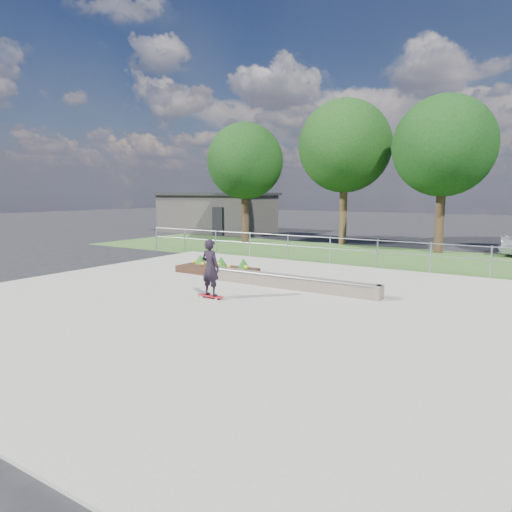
% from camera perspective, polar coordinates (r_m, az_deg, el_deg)
% --- Properties ---
extents(ground, '(120.00, 120.00, 0.00)m').
position_cam_1_polar(ground, '(12.89, -4.38, -5.56)').
color(ground, black).
rests_on(ground, ground).
extents(grass_verge, '(30.00, 8.00, 0.02)m').
position_cam_1_polar(grass_verge, '(22.51, 12.78, 0.09)').
color(grass_verge, '#305421').
rests_on(grass_verge, ground).
extents(concrete_slab, '(15.00, 15.00, 0.06)m').
position_cam_1_polar(concrete_slab, '(12.89, -4.38, -5.43)').
color(concrete_slab, gray).
rests_on(concrete_slab, ground).
extents(fence, '(20.06, 0.06, 1.20)m').
position_cam_1_polar(fence, '(19.19, 9.25, 1.14)').
color(fence, '#999BA2').
rests_on(fence, ground).
extents(building, '(8.40, 5.40, 3.00)m').
position_cam_1_polar(building, '(35.37, -4.88, 5.48)').
color(building, '#2F2D2A').
rests_on(building, ground).
extents(tree_far_left, '(4.55, 4.55, 7.15)m').
position_cam_1_polar(tree_far_left, '(27.83, -1.39, 11.74)').
color(tree_far_left, black).
rests_on(tree_far_left, ground).
extents(tree_mid_left, '(5.25, 5.25, 8.25)m').
position_cam_1_polar(tree_mid_left, '(27.07, 11.04, 13.31)').
color(tree_mid_left, '#372516').
rests_on(tree_mid_left, ground).
extents(tree_mid_right, '(4.90, 4.90, 7.70)m').
position_cam_1_polar(tree_mid_right, '(24.52, 22.42, 12.56)').
color(tree_mid_right, '#2F1F13').
rests_on(tree_mid_right, ground).
extents(grind_ledge, '(6.00, 0.44, 0.43)m').
position_cam_1_polar(grind_ledge, '(14.19, 3.82, -3.21)').
color(grind_ledge, brown).
rests_on(grind_ledge, concrete_slab).
extents(planter_bed, '(3.00, 1.20, 0.61)m').
position_cam_1_polar(planter_bed, '(16.78, -4.79, -1.56)').
color(planter_bed, black).
rests_on(planter_bed, concrete_slab).
extents(skateboarder, '(0.80, 0.40, 1.67)m').
position_cam_1_polar(skateboarder, '(12.73, -5.72, -1.48)').
color(skateboarder, silver).
rests_on(skateboarder, concrete_slab).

